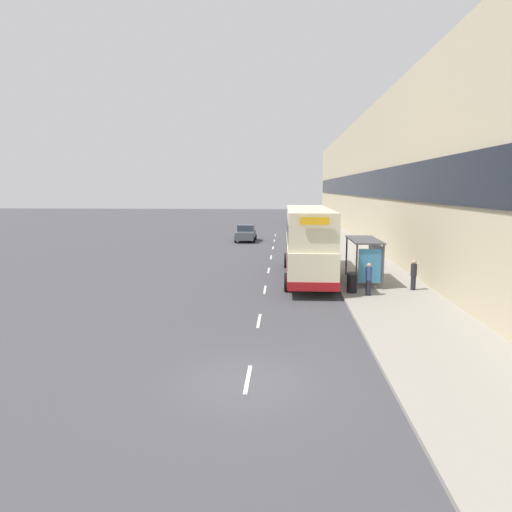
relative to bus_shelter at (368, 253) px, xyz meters
The scene contains 19 objects.
ground_plane 14.85m from the bus_shelter, 113.06° to the right, with size 220.00×220.00×0.00m, color #424247.
pavement 25.02m from the bus_shelter, 88.33° to the left, with size 5.00×93.00×0.14m.
terrace_facade 25.81m from the bus_shelter, 79.29° to the left, with size 3.10×93.00×13.08m.
lane_mark_0 14.69m from the bus_shelter, 113.34° to the right, with size 0.12×2.00×0.01m.
lane_mark_1 9.62m from the bus_shelter, 127.74° to the right, with size 0.12×2.00×0.01m.
lane_mark_2 6.26m from the bus_shelter, 165.07° to the right, with size 0.12×2.00×0.01m.
lane_mark_3 7.48m from the bus_shelter, 142.81° to the left, with size 0.12×2.00×0.01m.
lane_mark_4 11.95m from the bus_shelter, 119.27° to the left, with size 0.12×2.00×0.01m.
lane_mark_5 17.32m from the bus_shelter, 109.59° to the left, with size 0.12×2.00×0.01m.
lane_mark_6 22.95m from the bus_shelter, 104.61° to the left, with size 0.12×2.00×0.01m.
lane_mark_7 28.71m from the bus_shelter, 101.63° to the left, with size 0.12×2.00×0.01m.
bus_shelter is the anchor object (origin of this frame).
double_decker_bus_near 3.76m from the bus_shelter, 151.99° to the left, with size 2.85×11.53×4.30m.
car_0 50.72m from the bus_shelter, 93.09° to the left, with size 1.97×4.35×1.72m.
car_1 23.19m from the bus_shelter, 112.15° to the left, with size 2.08×4.39×1.73m.
car_2 30.06m from the bus_shelter, 96.52° to the left, with size 1.98×4.27×1.79m.
pedestrian_at_shelter 2.88m from the bus_shelter, 39.00° to the right, with size 0.32×0.32×1.61m.
pedestrian_1 3.28m from the bus_shelter, 98.89° to the right, with size 0.33×0.33×1.65m.
litter_bin 3.06m from the bus_shelter, 115.80° to the right, with size 0.55×0.55×1.05m.
Camera 1 is at (1.01, -12.36, 5.49)m, focal length 32.00 mm.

